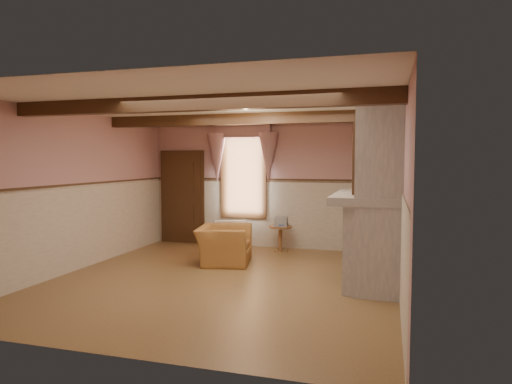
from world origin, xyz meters
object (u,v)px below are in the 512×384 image
(armchair, at_px, (224,245))
(radiator, at_px, (231,234))
(bowl, at_px, (369,190))
(oil_lamp, at_px, (369,183))
(side_table, at_px, (280,239))
(mantel_clock, at_px, (370,185))

(armchair, xyz_separation_m, radiator, (-0.40, 1.53, -0.05))
(bowl, xyz_separation_m, oil_lamp, (0.00, 0.21, 0.10))
(side_table, distance_m, bowl, 2.82)
(side_table, bearing_deg, mantel_clock, -31.22)
(bowl, bearing_deg, oil_lamp, 90.00)
(side_table, distance_m, mantel_clock, 2.53)
(armchair, bearing_deg, bowl, -108.22)
(armchair, xyz_separation_m, bowl, (2.65, -0.36, 1.11))
(armchair, bearing_deg, radiator, 4.20)
(armchair, distance_m, bowl, 2.90)
(armchair, relative_size, bowl, 3.13)
(armchair, relative_size, oil_lamp, 3.86)
(radiator, bearing_deg, armchair, -94.54)
(radiator, relative_size, oil_lamp, 2.50)
(oil_lamp, bearing_deg, mantel_clock, 90.00)
(side_table, relative_size, mantel_clock, 2.29)
(bowl, bearing_deg, mantel_clock, 90.00)
(armchair, bearing_deg, mantel_clock, -95.58)
(armchair, height_order, side_table, armchair)
(armchair, height_order, bowl, bowl)
(armchair, height_order, mantel_clock, mantel_clock)
(side_table, xyz_separation_m, oil_lamp, (1.89, -1.52, 1.29))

